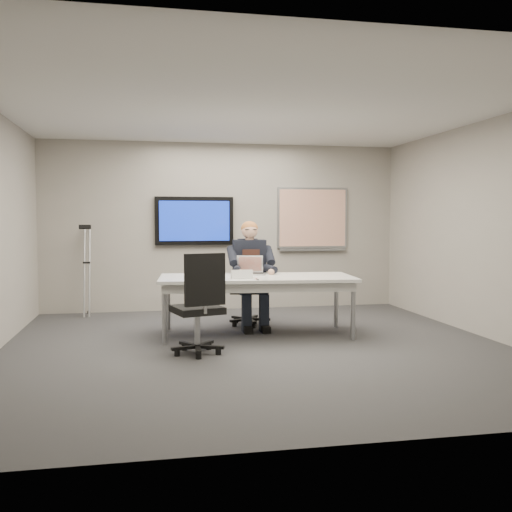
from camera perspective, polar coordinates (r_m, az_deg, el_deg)
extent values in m
cube|color=#323235|center=(6.87, 0.20, -9.13)|extent=(6.00, 6.00, 0.02)
cube|color=silver|center=(6.82, 0.20, 14.47)|extent=(6.00, 6.00, 0.02)
cube|color=#A29C92|center=(9.66, -3.25, 2.94)|extent=(6.00, 0.02, 2.80)
cube|color=#A29C92|center=(3.80, 8.97, 1.79)|extent=(6.00, 0.02, 2.80)
cube|color=#A29C92|center=(7.85, 22.23, 2.51)|extent=(0.02, 6.00, 2.80)
cube|color=silver|center=(7.47, 0.07, -2.21)|extent=(2.61, 1.27, 0.04)
cube|color=beige|center=(7.48, 0.07, -2.85)|extent=(2.49, 1.15, 0.11)
cylinder|color=#94969C|center=(7.06, -9.14, -5.79)|extent=(0.06, 0.06, 0.74)
cylinder|color=#94969C|center=(7.31, 9.70, -5.46)|extent=(0.06, 0.06, 0.74)
cylinder|color=#94969C|center=(7.93, -8.79, -4.74)|extent=(0.06, 0.06, 0.74)
cylinder|color=#94969C|center=(8.16, 8.02, -4.50)|extent=(0.06, 0.06, 0.74)
cube|color=black|center=(9.56, -6.19, 3.51)|extent=(1.30, 0.08, 0.80)
cube|color=navy|center=(9.51, -6.16, 3.51)|extent=(1.16, 0.01, 0.66)
cube|color=#94969C|center=(9.96, 5.66, 3.81)|extent=(1.25, 0.04, 1.05)
cube|color=white|center=(9.94, 5.70, 3.81)|extent=(1.18, 0.01, 0.98)
cube|color=#94969C|center=(9.94, 5.70, 0.64)|extent=(1.18, 0.05, 0.04)
cylinder|color=#94969C|center=(8.25, -0.72, -4.77)|extent=(0.07, 0.07, 0.40)
cube|color=black|center=(8.23, -0.72, -3.39)|extent=(0.61, 0.61, 0.08)
cube|color=black|center=(8.43, -0.64, -0.72)|extent=(0.47, 0.16, 0.58)
cylinder|color=#94969C|center=(6.53, -5.89, -7.06)|extent=(0.07, 0.07, 0.40)
cube|color=black|center=(6.50, -5.90, -5.35)|extent=(0.62, 0.62, 0.08)
cube|color=black|center=(6.23, -5.13, -2.36)|extent=(0.46, 0.18, 0.57)
cube|color=black|center=(8.15, -0.68, -0.61)|extent=(0.48, 0.30, 0.64)
cube|color=#381D17|center=(8.02, -0.50, -0.44)|extent=(0.24, 0.04, 0.31)
sphere|color=tan|center=(8.10, -0.64, 2.56)|extent=(0.23, 0.23, 0.23)
ellipsoid|color=#955B25|center=(8.12, -0.66, 2.80)|extent=(0.24, 0.24, 0.20)
cube|color=silver|center=(7.68, -0.39, -1.82)|extent=(0.41, 0.33, 0.02)
cube|color=black|center=(7.67, -0.37, -1.74)|extent=(0.34, 0.24, 0.00)
cube|color=silver|center=(7.83, -0.60, -0.79)|extent=(0.37, 0.17, 0.23)
cube|color=#AD2912|center=(7.82, -0.59, -0.78)|extent=(0.32, 0.14, 0.20)
cylinder|color=black|center=(7.06, 0.12, -2.33)|extent=(0.02, 0.15, 0.01)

